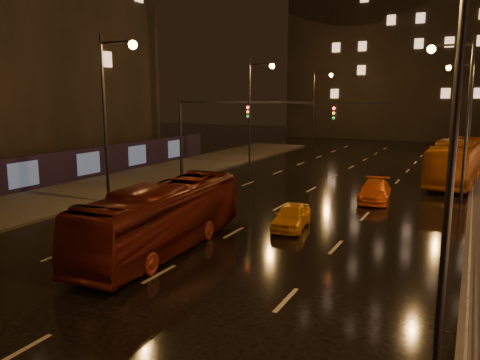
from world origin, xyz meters
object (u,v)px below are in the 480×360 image
object	(u,v)px
bus_red	(163,217)
bus_curb	(457,161)
taxi_near	(292,216)
taxi_far	(375,191)

from	to	relation	value
bus_red	bus_curb	world-z (taller)	bus_curb
taxi_near	bus_red	bearing A→B (deg)	-131.30
bus_red	taxi_near	size ratio (longest dim) A/B	2.81
bus_curb	taxi_near	bearing A→B (deg)	-106.38
taxi_near	taxi_far	xyz separation A→B (m)	(2.51, 8.16, 0.02)
bus_red	taxi_near	world-z (taller)	bus_red
bus_curb	taxi_near	size ratio (longest dim) A/B	3.25
bus_red	taxi_far	bearing A→B (deg)	61.68
taxi_near	taxi_far	world-z (taller)	taxi_far
bus_curb	taxi_far	world-z (taller)	bus_curb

